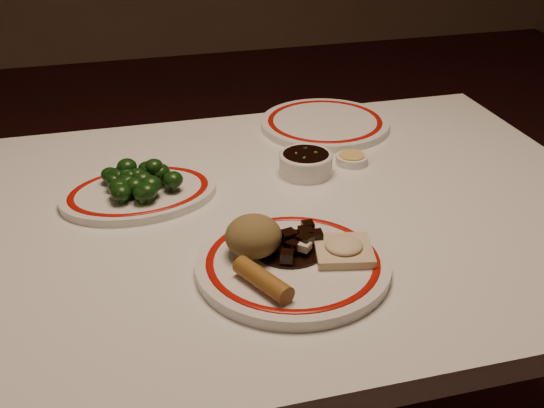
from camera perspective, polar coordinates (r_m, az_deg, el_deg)
The scene contains 12 objects.
dining_table at distance 1.24m, azimuth 0.74°, elevation -4.05°, with size 1.20×0.90×0.75m.
main_plate at distance 1.02m, azimuth 1.76°, elevation -5.09°, with size 0.38×0.38×0.02m.
rice_mound at distance 1.02m, azimuth -1.57°, elevation -2.70°, with size 0.09×0.09×0.06m, color olive.
spring_roll at distance 0.95m, azimuth -0.77°, elevation -6.36°, with size 0.03×0.03×0.10m, color olive.
fried_wonton at distance 1.03m, azimuth 6.02°, elevation -3.76°, with size 0.10×0.10×0.02m.
stirfry_heap at distance 1.04m, azimuth 1.82°, elevation -3.27°, with size 0.11×0.11×0.03m.
broccoli_plate at distance 1.24m, azimuth -11.05°, elevation 0.90°, with size 0.30×0.27×0.02m.
broccoli_pile at distance 1.23m, azimuth -11.33°, elevation 2.08°, with size 0.14×0.13×0.05m.
soy_bowl at distance 1.30m, azimuth 2.83°, elevation 3.36°, with size 0.10×0.10×0.04m.
sweet_sour_dish at distance 1.34m, azimuth 3.28°, elevation 3.65°, with size 0.06×0.06×0.02m.
mustard_dish at distance 1.36m, azimuth 6.69°, elevation 3.75°, with size 0.06×0.06×0.02m.
far_plate at distance 1.52m, azimuth 4.44°, elevation 6.74°, with size 0.31×0.31×0.02m.
Camera 1 is at (-0.29, -1.00, 1.33)m, focal length 45.00 mm.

